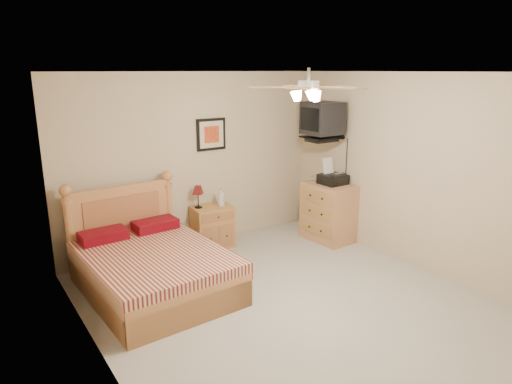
# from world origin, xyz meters

# --- Properties ---
(floor) EXTENTS (4.50, 4.50, 0.00)m
(floor) POSITION_xyz_m (0.00, 0.00, 0.00)
(floor) COLOR #A19B91
(floor) RESTS_ON ground
(ceiling) EXTENTS (4.00, 4.50, 0.04)m
(ceiling) POSITION_xyz_m (0.00, 0.00, 2.50)
(ceiling) COLOR white
(ceiling) RESTS_ON ground
(wall_back) EXTENTS (4.00, 0.04, 2.50)m
(wall_back) POSITION_xyz_m (0.00, 2.25, 1.25)
(wall_back) COLOR #BFAC8D
(wall_back) RESTS_ON ground
(wall_front) EXTENTS (4.00, 0.04, 2.50)m
(wall_front) POSITION_xyz_m (0.00, -2.25, 1.25)
(wall_front) COLOR #BFAC8D
(wall_front) RESTS_ON ground
(wall_left) EXTENTS (0.04, 4.50, 2.50)m
(wall_left) POSITION_xyz_m (-2.00, 0.00, 1.25)
(wall_left) COLOR #BFAC8D
(wall_left) RESTS_ON ground
(wall_right) EXTENTS (0.04, 4.50, 2.50)m
(wall_right) POSITION_xyz_m (2.00, 0.00, 1.25)
(wall_right) COLOR #BFAC8D
(wall_right) RESTS_ON ground
(bed) EXTENTS (1.51, 1.94, 1.21)m
(bed) POSITION_xyz_m (-1.12, 1.12, 0.61)
(bed) COLOR #B87643
(bed) RESTS_ON ground
(nightstand) EXTENTS (0.60, 0.47, 0.61)m
(nightstand) POSITION_xyz_m (0.13, 2.00, 0.30)
(nightstand) COLOR #9F6B30
(nightstand) RESTS_ON ground
(table_lamp) EXTENTS (0.18, 0.18, 0.33)m
(table_lamp) POSITION_xyz_m (-0.05, 2.08, 0.77)
(table_lamp) COLOR maroon
(table_lamp) RESTS_ON nightstand
(lotion_bottle) EXTENTS (0.12, 0.12, 0.27)m
(lotion_bottle) POSITION_xyz_m (0.28, 1.99, 0.74)
(lotion_bottle) COLOR silver
(lotion_bottle) RESTS_ON nightstand
(framed_picture) EXTENTS (0.46, 0.04, 0.46)m
(framed_picture) POSITION_xyz_m (0.27, 2.23, 1.62)
(framed_picture) COLOR black
(framed_picture) RESTS_ON wall_back
(dresser) EXTENTS (0.55, 0.77, 0.88)m
(dresser) POSITION_xyz_m (1.73, 1.27, 0.44)
(dresser) COLOR #B3764E
(dresser) RESTS_ON ground
(fax_machine) EXTENTS (0.36, 0.38, 0.38)m
(fax_machine) POSITION_xyz_m (1.77, 1.25, 1.06)
(fax_machine) COLOR black
(fax_machine) RESTS_ON dresser
(magazine_lower) EXTENTS (0.25, 0.31, 0.03)m
(magazine_lower) POSITION_xyz_m (1.68, 1.57, 0.89)
(magazine_lower) COLOR #B7AC94
(magazine_lower) RESTS_ON dresser
(magazine_upper) EXTENTS (0.19, 0.25, 0.02)m
(magazine_upper) POSITION_xyz_m (1.68, 1.57, 0.91)
(magazine_upper) COLOR tan
(magazine_upper) RESTS_ON magazine_lower
(wall_tv) EXTENTS (0.56, 0.46, 0.58)m
(wall_tv) POSITION_xyz_m (1.75, 1.34, 1.81)
(wall_tv) COLOR black
(wall_tv) RESTS_ON wall_right
(ceiling_fan) EXTENTS (1.14, 1.14, 0.28)m
(ceiling_fan) POSITION_xyz_m (0.00, -0.20, 2.36)
(ceiling_fan) COLOR silver
(ceiling_fan) RESTS_ON ceiling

